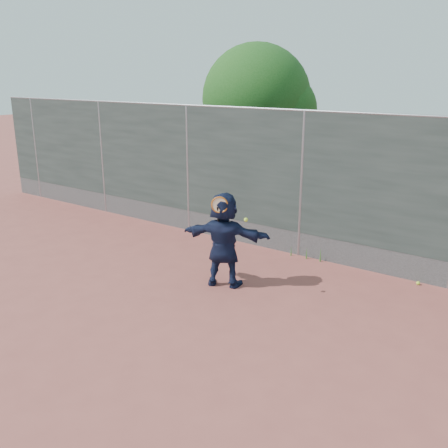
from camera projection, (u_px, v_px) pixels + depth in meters
The scene contains 7 objects.
ground at pixel (195, 317), 7.88m from camera, with size 80.00×80.00×0.00m, color #9E4C42.
player at pixel (224, 240), 8.85m from camera, with size 1.60×0.51×1.73m, color #151D3B.
ball_ground at pixel (418, 283), 9.07m from camera, with size 0.07×0.07×0.07m, color #C4ED34.
fence at pixel (302, 182), 10.14m from camera, with size 20.00×0.06×3.03m.
swing_action at pixel (222, 207), 8.46m from camera, with size 0.70×0.17×0.51m.
tree_left at pixel (262, 102), 13.71m from camera, with size 3.15×3.00×4.53m.
weed_clump at pixel (309, 253), 10.31m from camera, with size 0.68×0.07×0.30m.
Camera 1 is at (4.51, -5.52, 3.69)m, focal length 40.00 mm.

